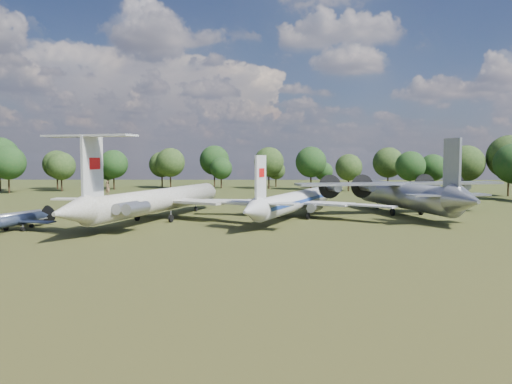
# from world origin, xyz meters

# --- Properties ---
(ground) EXTENTS (300.00, 300.00, 0.00)m
(ground) POSITION_xyz_m (0.00, 0.00, 0.00)
(ground) COLOR #233F15
(ground) RESTS_ON ground
(il62_airliner) EXTENTS (54.25, 62.30, 5.17)m
(il62_airliner) POSITION_xyz_m (-4.85, 2.98, 2.58)
(il62_airliner) COLOR silver
(il62_airliner) RESTS_ON ground
(tu104_jet) EXTENTS (47.92, 54.22, 4.50)m
(tu104_jet) POSITION_xyz_m (17.47, 5.93, 2.25)
(tu104_jet) COLOR silver
(tu104_jet) RESTS_ON ground
(an12_transport) EXTENTS (47.68, 51.15, 5.74)m
(an12_transport) POSITION_xyz_m (37.43, 11.34, 2.87)
(an12_transport) COLOR #9C9EA3
(an12_transport) RESTS_ON ground
(small_prop_west) EXTENTS (14.88, 17.74, 2.25)m
(small_prop_west) POSITION_xyz_m (-22.71, -9.15, 1.12)
(small_prop_west) COLOR black
(small_prop_west) RESTS_ON ground
(small_prop_northwest) EXTENTS (14.59, 16.49, 2.00)m
(small_prop_northwest) POSITION_xyz_m (-25.47, -3.31, 1.00)
(small_prop_northwest) COLOR #979A9F
(small_prop_northwest) RESTS_ON ground
(person_on_il62) EXTENTS (0.83, 0.67, 1.96)m
(person_on_il62) POSITION_xyz_m (-9.11, -10.85, 6.15)
(person_on_il62) COLOR #8C6947
(person_on_il62) RESTS_ON il62_airliner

